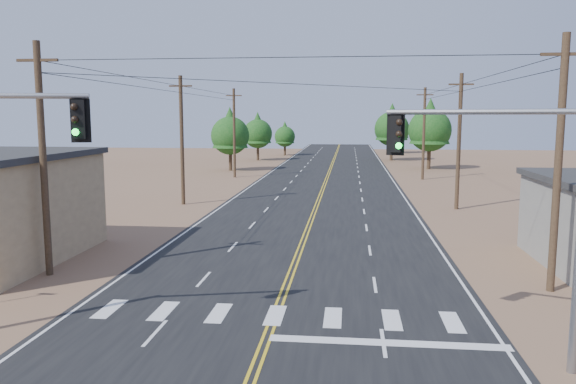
# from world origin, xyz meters

# --- Properties ---
(road) EXTENTS (15.00, 200.00, 0.02)m
(road) POSITION_xyz_m (0.00, 30.00, 0.01)
(road) COLOR black
(road) RESTS_ON ground
(utility_pole_left_near) EXTENTS (1.80, 0.30, 10.00)m
(utility_pole_left_near) POSITION_xyz_m (-10.50, 12.00, 5.12)
(utility_pole_left_near) COLOR #4C3826
(utility_pole_left_near) RESTS_ON ground
(utility_pole_left_mid) EXTENTS (1.80, 0.30, 10.00)m
(utility_pole_left_mid) POSITION_xyz_m (-10.50, 32.00, 5.12)
(utility_pole_left_mid) COLOR #4C3826
(utility_pole_left_mid) RESTS_ON ground
(utility_pole_left_far) EXTENTS (1.80, 0.30, 10.00)m
(utility_pole_left_far) POSITION_xyz_m (-10.50, 52.00, 5.12)
(utility_pole_left_far) COLOR #4C3826
(utility_pole_left_far) RESTS_ON ground
(utility_pole_right_near) EXTENTS (1.80, 0.30, 10.00)m
(utility_pole_right_near) POSITION_xyz_m (10.50, 12.00, 5.12)
(utility_pole_right_near) COLOR #4C3826
(utility_pole_right_near) RESTS_ON ground
(utility_pole_right_mid) EXTENTS (1.80, 0.30, 10.00)m
(utility_pole_right_mid) POSITION_xyz_m (10.50, 32.00, 5.12)
(utility_pole_right_mid) COLOR #4C3826
(utility_pole_right_mid) RESTS_ON ground
(utility_pole_right_far) EXTENTS (1.80, 0.30, 10.00)m
(utility_pole_right_far) POSITION_xyz_m (10.50, 52.00, 5.12)
(utility_pole_right_far) COLOR #4C3826
(utility_pole_right_far) RESTS_ON ground
(signal_mast_right) EXTENTS (5.10, 2.19, 7.20)m
(signal_mast_right) POSITION_xyz_m (7.12, 5.13, 4.83)
(signal_mast_right) COLOR gray
(signal_mast_right) RESTS_ON ground
(tree_left_near) EXTENTS (4.86, 4.86, 8.11)m
(tree_left_near) POSITION_xyz_m (-12.67, 59.88, 4.96)
(tree_left_near) COLOR #3F2D1E
(tree_left_near) RESTS_ON ground
(tree_left_mid) EXTENTS (4.57, 4.57, 7.61)m
(tree_left_mid) POSITION_xyz_m (-11.93, 77.03, 4.66)
(tree_left_mid) COLOR #3F2D1E
(tree_left_mid) RESTS_ON ground
(tree_left_far) EXTENTS (3.64, 3.64, 6.07)m
(tree_left_far) POSITION_xyz_m (-9.00, 88.85, 3.71)
(tree_left_far) COLOR #3F2D1E
(tree_left_far) RESTS_ON ground
(tree_right_near) EXTENTS (5.57, 5.57, 9.29)m
(tree_right_near) POSITION_xyz_m (12.87, 64.66, 5.68)
(tree_right_near) COLOR #3F2D1E
(tree_right_near) RESTS_ON ground
(tree_right_mid) EXTENTS (5.39, 5.39, 8.99)m
(tree_right_mid) POSITION_xyz_m (9.03, 79.15, 5.50)
(tree_right_mid) COLOR #3F2D1E
(tree_right_mid) RESTS_ON ground
(tree_right_far) EXTENTS (4.81, 4.81, 8.02)m
(tree_right_far) POSITION_xyz_m (11.27, 97.35, 4.91)
(tree_right_far) COLOR #3F2D1E
(tree_right_far) RESTS_ON ground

